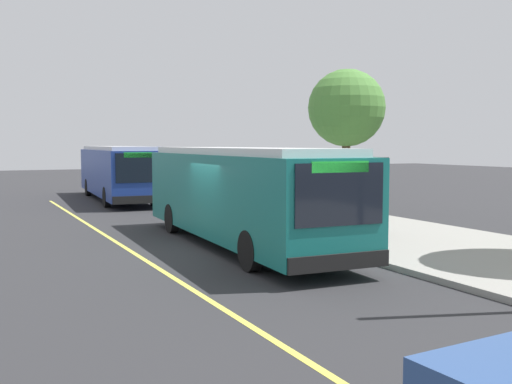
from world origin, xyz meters
TOP-DOWN VIEW (x-y plane):
  - ground_plane at (0.00, 0.00)m, footprint 120.00×120.00m
  - sidewalk_curb at (0.00, 6.00)m, footprint 44.00×6.40m
  - lane_stripe_center at (0.00, -2.20)m, footprint 36.00×0.14m
  - transit_bus_main at (-0.39, 1.01)m, footprint 11.43×3.08m
  - transit_bus_second at (-16.79, 1.21)m, footprint 11.97×3.32m
  - bus_shelter at (-1.42, 5.45)m, footprint 2.90×1.60m
  - waiting_bench at (-1.49, 5.52)m, footprint 1.60×0.48m
  - route_sign_post at (1.02, 3.84)m, footprint 0.44×0.08m
  - pedestrian_commuter at (-0.86, 4.31)m, footprint 0.24×0.40m
  - street_tree_upstreet at (-5.37, 8.29)m, footprint 3.28×3.28m

SIDE VIEW (x-z plane):
  - ground_plane at x=0.00m, z-range 0.00..0.00m
  - lane_stripe_center at x=0.00m, z-range 0.00..0.01m
  - sidewalk_curb at x=0.00m, z-range 0.00..0.15m
  - waiting_bench at x=-1.49m, z-range 0.16..1.11m
  - pedestrian_commuter at x=-0.86m, z-range 0.27..1.96m
  - transit_bus_main at x=-0.39m, z-range 0.14..3.09m
  - transit_bus_second at x=-16.79m, z-range 0.14..3.09m
  - bus_shelter at x=-1.42m, z-range 0.68..3.16m
  - route_sign_post at x=1.02m, z-range 0.56..3.36m
  - street_tree_upstreet at x=-5.37m, z-range 1.52..7.60m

